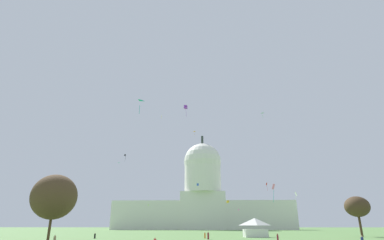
% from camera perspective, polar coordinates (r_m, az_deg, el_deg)
% --- Properties ---
extents(capitol_building, '(129.66, 28.10, 69.10)m').
position_cam_1_polar(capitol_building, '(227.56, 2.08, -14.23)').
color(capitol_building, silver).
rests_on(capitol_building, ground_plane).
extents(event_tent, '(7.23, 5.19, 5.32)m').
position_cam_1_polar(event_tent, '(94.94, 11.87, -19.31)').
color(event_tent, white).
rests_on(event_tent, ground_plane).
extents(tree_west_mid, '(14.03, 14.01, 14.03)m').
position_cam_1_polar(tree_west_mid, '(74.11, -24.70, -13.10)').
color(tree_west_mid, '#4C3823').
rests_on(tree_west_mid, ground_plane).
extents(tree_east_near, '(10.55, 10.41, 11.88)m').
position_cam_1_polar(tree_east_near, '(110.00, 28.85, -14.22)').
color(tree_east_near, '#42301E').
rests_on(tree_east_near, ground_plane).
extents(person_orange_near_tree_east, '(0.48, 0.48, 1.59)m').
position_cam_1_polar(person_orange_near_tree_east, '(86.20, 2.46, -21.04)').
color(person_orange_near_tree_east, orange).
rests_on(person_orange_near_tree_east, ground_plane).
extents(person_black_edge_east, '(0.52, 0.52, 1.45)m').
position_cam_1_polar(person_black_edge_east, '(88.22, -17.96, -20.21)').
color(person_black_edge_east, black).
rests_on(person_black_edge_east, ground_plane).
extents(person_maroon_front_right, '(0.52, 0.52, 1.51)m').
position_cam_1_polar(person_maroon_front_right, '(77.90, 15.95, -20.61)').
color(person_maroon_front_right, maroon).
rests_on(person_maroon_front_right, ground_plane).
extents(person_maroon_mid_right, '(0.48, 0.48, 1.74)m').
position_cam_1_polar(person_maroon_mid_right, '(80.39, 3.10, -21.13)').
color(person_maroon_mid_right, maroon).
rests_on(person_maroon_mid_right, ground_plane).
extents(person_tan_edge_west, '(0.63, 0.63, 1.56)m').
position_cam_1_polar(person_tan_edge_west, '(67.75, -24.63, -19.97)').
color(person_tan_edge_west, tan).
rests_on(person_tan_edge_west, ground_plane).
extents(kite_magenta_low, '(0.25, 0.84, 0.83)m').
position_cam_1_polar(kite_magenta_low, '(141.19, 8.82, -16.51)').
color(kite_magenta_low, '#D1339E').
extents(kite_pink_low, '(0.91, 0.74, 4.40)m').
position_cam_1_polar(kite_pink_low, '(78.78, 15.20, -12.47)').
color(kite_pink_low, pink).
extents(kite_blue_mid, '(1.13, 0.57, 1.38)m').
position_cam_1_polar(kite_blue_mid, '(160.94, 1.10, -12.15)').
color(kite_blue_mid, blue).
extents(kite_orange_high, '(1.75, 1.86, 2.29)m').
position_cam_1_polar(kite_orange_high, '(179.96, 0.61, -2.43)').
color(kite_orange_high, orange).
extents(kite_red_mid, '(0.92, 0.90, 4.58)m').
position_cam_1_polar(kite_red_mid, '(182.79, 13.99, -11.81)').
color(kite_red_mid, red).
extents(kite_turquoise_mid, '(1.38, 1.38, 2.55)m').
position_cam_1_polar(kite_turquoise_mid, '(60.30, -9.97, 3.13)').
color(kite_turquoise_mid, teal).
extents(kite_black_mid, '(0.81, 0.50, 3.55)m').
position_cam_1_polar(kite_black_mid, '(145.35, -12.59, -6.70)').
color(kite_black_mid, black).
extents(kite_lime_low, '(0.18, 0.74, 1.08)m').
position_cam_1_polar(kite_lime_low, '(194.77, -8.29, -15.69)').
color(kite_lime_low, '#8CD133').
extents(kite_cyan_mid, '(1.59, 1.38, 0.20)m').
position_cam_1_polar(kite_cyan_mid, '(127.36, -13.95, -8.05)').
color(kite_cyan_mid, '#33BCDB').
extents(kite_violet_high, '(1.42, 1.37, 4.52)m').
position_cam_1_polar(kite_violet_high, '(110.64, -1.21, 2.47)').
color(kite_violet_high, purple).
extents(kite_white_low, '(0.47, 1.08, 3.95)m').
position_cam_1_polar(kite_white_low, '(74.72, 19.13, -13.44)').
color(kite_white_low, white).
extents(kite_green_high, '(1.56, 1.01, 2.99)m').
position_cam_1_polar(kite_green_high, '(163.55, 13.23, 1.21)').
color(kite_green_high, green).
extents(kite_gold_low, '(1.31, 1.36, 1.25)m').
position_cam_1_polar(kite_gold_low, '(153.53, 6.80, -15.13)').
color(kite_gold_low, gold).
extents(kite_yellow_high, '(0.32, 0.76, 2.26)m').
position_cam_1_polar(kite_yellow_high, '(158.31, -5.80, 0.67)').
color(kite_yellow_high, yellow).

